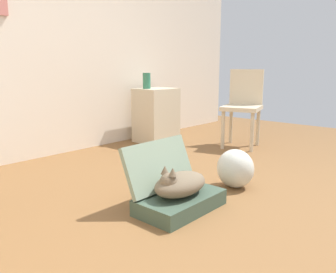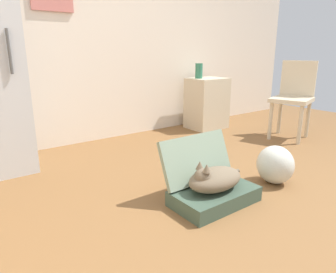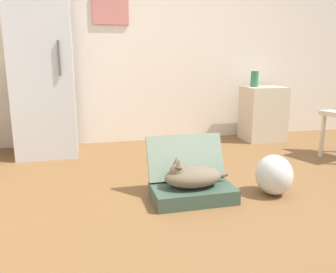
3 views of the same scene
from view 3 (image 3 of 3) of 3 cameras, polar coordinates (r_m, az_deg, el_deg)
The scene contains 9 objects.
ground_plane at distance 2.66m, azimuth 12.77°, elevation -10.77°, with size 7.68×7.68×0.00m, color brown.
wall_back at distance 4.57m, azimuth 0.20°, elevation 15.88°, with size 6.40×0.15×2.60m.
suitcase_base at distance 2.63m, azimuth 4.20°, elevation -9.49°, with size 0.62×0.36×0.11m, color #384C3D.
suitcase_lid at distance 2.73m, azimuth 2.95°, elevation -3.48°, with size 0.62×0.36×0.04m, color gray.
cat at distance 2.58m, azimuth 4.00°, elevation -6.65°, with size 0.52×0.27×0.23m.
plastic_bag_white at distance 2.83m, azimuth 17.39°, elevation -6.17°, with size 0.28×0.31×0.32m, color silver.
refrigerator at distance 3.98m, azimuth -20.28°, elevation 10.83°, with size 0.63×0.61×1.94m.
side_table at distance 4.69m, azimuth 15.67°, elevation 3.74°, with size 0.52×0.42×0.71m, color beige.
vase_tall at distance 4.62m, azimuth 14.35°, elevation 9.37°, with size 0.10×0.10×0.20m, color #2D7051.
Camera 3 is at (-1.15, -2.16, 1.05)m, focal length 36.25 mm.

